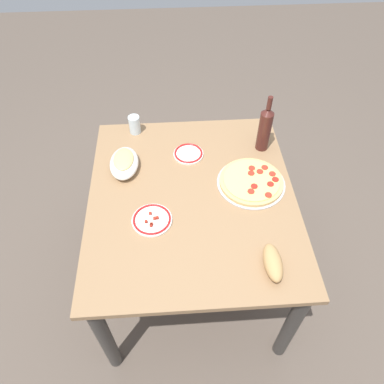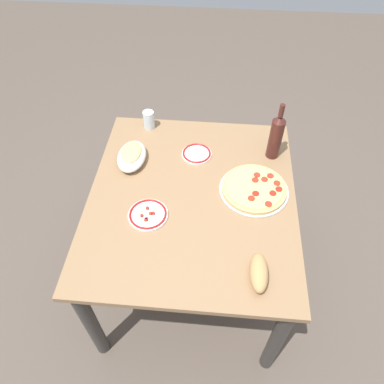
% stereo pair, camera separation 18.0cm
% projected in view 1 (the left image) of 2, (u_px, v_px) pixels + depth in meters
% --- Properties ---
extents(ground_plane, '(8.00, 8.00, 0.00)m').
position_uv_depth(ground_plane, '(192.00, 270.00, 2.39)').
color(ground_plane, brown).
rests_on(ground_plane, ground).
extents(dining_table, '(1.18, 1.03, 0.75)m').
position_uv_depth(dining_table, '(192.00, 211.00, 1.92)').
color(dining_table, '#93704C').
rests_on(dining_table, ground).
extents(pepperoni_pizza, '(0.35, 0.35, 0.03)m').
position_uv_depth(pepperoni_pizza, '(251.00, 182.00, 1.87)').
color(pepperoni_pizza, '#B7B7BC').
rests_on(pepperoni_pizza, dining_table).
extents(baked_pasta_dish, '(0.24, 0.15, 0.08)m').
position_uv_depth(baked_pasta_dish, '(124.00, 162.00, 1.92)').
color(baked_pasta_dish, white).
rests_on(baked_pasta_dish, dining_table).
extents(wine_bottle, '(0.07, 0.07, 0.33)m').
position_uv_depth(wine_bottle, '(265.00, 128.00, 1.96)').
color(wine_bottle, '#471E19').
rests_on(wine_bottle, dining_table).
extents(water_glass, '(0.06, 0.06, 0.11)m').
position_uv_depth(water_glass, '(135.00, 125.00, 2.11)').
color(water_glass, silver).
rests_on(water_glass, dining_table).
extents(side_plate_near, '(0.16, 0.16, 0.02)m').
position_uv_depth(side_plate_near, '(188.00, 154.00, 2.01)').
color(side_plate_near, white).
rests_on(side_plate_near, dining_table).
extents(side_plate_far, '(0.19, 0.19, 0.02)m').
position_uv_depth(side_plate_far, '(152.00, 220.00, 1.72)').
color(side_plate_far, white).
rests_on(side_plate_far, dining_table).
extents(bread_loaf, '(0.18, 0.08, 0.07)m').
position_uv_depth(bread_loaf, '(273.00, 262.00, 1.54)').
color(bread_loaf, tan).
rests_on(bread_loaf, dining_table).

